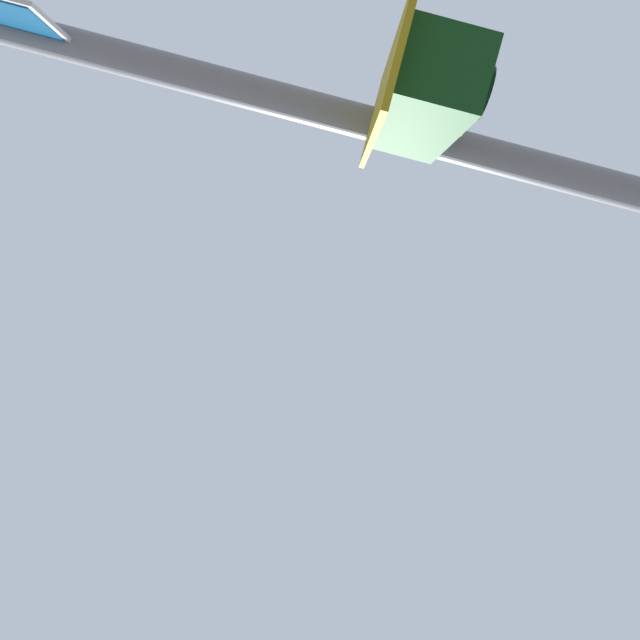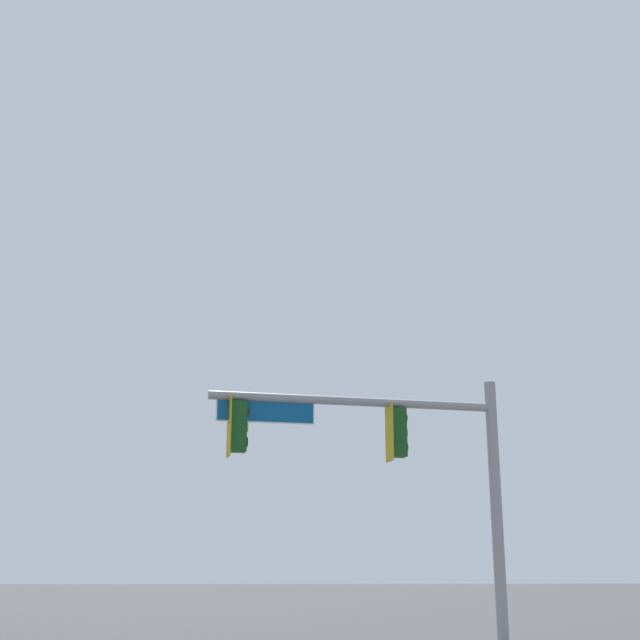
% 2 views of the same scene
% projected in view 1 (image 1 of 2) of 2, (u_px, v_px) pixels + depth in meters
% --- Properties ---
extents(signal_pole_near, '(6.73, 0.76, 5.81)m').
position_uv_depth(signal_pole_near, '(426.00, 66.00, 2.46)').
color(signal_pole_near, gray).
rests_on(signal_pole_near, ground_plane).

